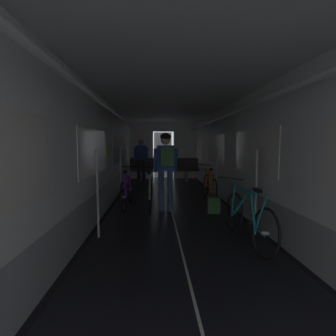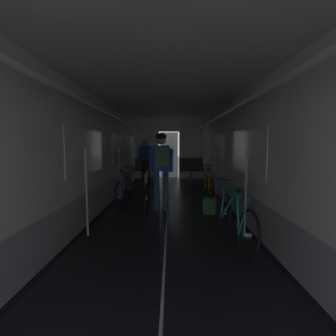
# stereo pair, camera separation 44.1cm
# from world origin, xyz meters

# --- Properties ---
(ground_plane) EXTENTS (60.00, 60.00, 0.00)m
(ground_plane) POSITION_xyz_m (0.00, 0.00, 0.00)
(ground_plane) COLOR black
(train_car_shell) EXTENTS (3.14, 12.34, 2.57)m
(train_car_shell) POSITION_xyz_m (-0.00, 3.60, 1.70)
(train_car_shell) COLOR black
(train_car_shell) RESTS_ON ground
(bench_seat_far_left) EXTENTS (0.98, 0.51, 0.95)m
(bench_seat_far_left) POSITION_xyz_m (-0.90, 8.07, 0.57)
(bench_seat_far_left) COLOR gray
(bench_seat_far_left) RESTS_ON ground
(bench_seat_far_right) EXTENTS (0.98, 0.51, 0.95)m
(bench_seat_far_right) POSITION_xyz_m (0.90, 8.07, 0.57)
(bench_seat_far_right) COLOR gray
(bench_seat_far_right) RESTS_ON ground
(bicycle_purple) EXTENTS (0.44, 1.69, 0.94)m
(bicycle_purple) POSITION_xyz_m (-1.04, 4.07, 0.38)
(bicycle_purple) COLOR black
(bicycle_purple) RESTS_ON ground
(bicycle_orange) EXTENTS (0.44, 1.69, 0.95)m
(bicycle_orange) POSITION_xyz_m (1.04, 4.49, 0.38)
(bicycle_orange) COLOR black
(bicycle_orange) RESTS_ON ground
(bicycle_teal) EXTENTS (0.46, 1.69, 0.95)m
(bicycle_teal) POSITION_xyz_m (1.00, 1.74, 0.38)
(bicycle_teal) COLOR black
(bicycle_teal) RESTS_ON ground
(person_cyclist_aisle) EXTENTS (0.55, 0.41, 1.73)m
(person_cyclist_aisle) POSITION_xyz_m (-0.13, 3.60, 1.07)
(person_cyclist_aisle) COLOR #384C75
(person_cyclist_aisle) RESTS_ON ground
(bicycle_silver_in_aisle) EXTENTS (0.44, 1.69, 0.94)m
(bicycle_silver_in_aisle) POSITION_xyz_m (-0.48, 3.86, 0.38)
(bicycle_silver_in_aisle) COLOR black
(bicycle_silver_in_aisle) RESTS_ON ground
(person_standing_near_bench) EXTENTS (0.53, 0.23, 1.69)m
(person_standing_near_bench) POSITION_xyz_m (-0.90, 7.70, 0.98)
(person_standing_near_bench) COLOR #2D2D33
(person_standing_near_bench) RESTS_ON ground
(backpack_on_floor) EXTENTS (0.28, 0.22, 0.34)m
(backpack_on_floor) POSITION_xyz_m (0.90, 3.43, 0.17)
(backpack_on_floor) COLOR #3D703D
(backpack_on_floor) RESTS_ON ground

